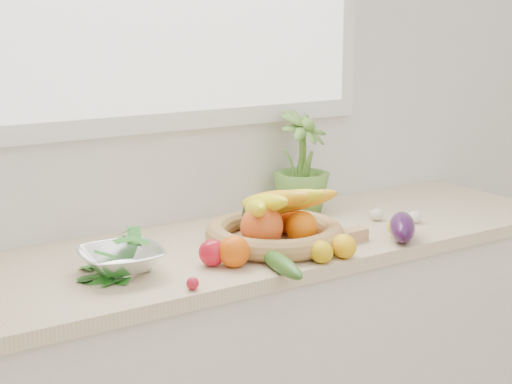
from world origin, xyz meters
TOP-DOWN VIEW (x-y plane):
  - back_wall at (0.00, 2.25)m, footprint 4.50×0.02m
  - countertop at (0.00, 1.95)m, footprint 2.24×0.62m
  - orange_loose at (-0.13, 1.77)m, footprint 0.10×0.10m
  - lemon_a at (0.17, 1.67)m, footprint 0.08×0.10m
  - lemon_b at (0.09, 1.67)m, footprint 0.07×0.08m
  - lemon_c at (0.44, 1.73)m, footprint 0.10×0.10m
  - apple at (-0.17, 1.81)m, footprint 0.10×0.10m
  - ginger at (0.27, 1.77)m, footprint 0.12×0.06m
  - garlic_a at (0.26, 1.93)m, footprint 0.06×0.06m
  - garlic_b at (0.51, 1.91)m, footprint 0.05×0.05m
  - garlic_c at (0.59, 1.83)m, footprint 0.06×0.06m
  - eggplant at (0.42, 1.71)m, footprint 0.19×0.20m
  - cucumber at (-0.05, 1.67)m, footprint 0.09×0.26m
  - radish at (-0.30, 1.67)m, footprint 0.03×0.03m
  - potted_herb at (0.36, 2.13)m, footprint 0.25×0.25m
  - fruit_basket at (0.07, 1.87)m, footprint 0.49×0.49m
  - colander_with_spinach at (-0.40, 1.87)m, footprint 0.24×0.24m

SIDE VIEW (x-z plane):
  - countertop at x=0.00m, z-range 0.86..0.90m
  - radish at x=-0.30m, z-range 0.90..0.93m
  - ginger at x=0.27m, z-range 0.90..0.94m
  - garlic_c at x=0.59m, z-range 0.90..0.94m
  - garlic_b at x=0.51m, z-range 0.90..0.94m
  - garlic_a at x=0.26m, z-range 0.90..0.95m
  - cucumber at x=-0.05m, z-range 0.90..0.95m
  - lemon_b at x=0.09m, z-range 0.90..0.96m
  - lemon_c at x=0.44m, z-range 0.90..0.96m
  - lemon_a at x=0.17m, z-range 0.90..0.97m
  - apple at x=-0.17m, z-range 0.90..0.97m
  - eggplant at x=0.42m, z-range 0.90..0.98m
  - orange_loose at x=-0.13m, z-range 0.90..0.99m
  - fruit_basket at x=0.07m, z-range 0.86..1.05m
  - colander_with_spinach at x=-0.40m, z-range 0.90..1.02m
  - potted_herb at x=0.36m, z-range 0.90..1.24m
  - back_wall at x=0.00m, z-range 0.00..2.70m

